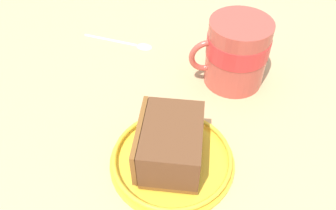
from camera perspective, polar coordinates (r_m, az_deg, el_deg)
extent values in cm
cube|color=tan|center=(51.12, -0.15, -5.85)|extent=(158.42, 158.42, 3.76)
cylinder|color=yellow|center=(46.11, 0.68, -9.09)|extent=(16.48, 16.48, 0.96)
torus|color=yellow|center=(45.48, 0.69, -8.53)|extent=(15.76, 15.76, 0.60)
cube|color=brown|center=(45.48, 0.69, -8.53)|extent=(11.15, 12.26, 0.60)
cube|color=brown|center=(43.08, 0.72, -6.20)|extent=(11.15, 12.26, 5.40)
cube|color=brown|center=(43.49, -4.46, -5.70)|extent=(5.28, 9.09, 5.40)
cylinder|color=#BF4C3F|center=(55.24, 11.29, 8.46)|extent=(9.52, 9.52, 10.94)
cylinder|color=red|center=(54.35, 11.52, 9.74)|extent=(9.71, 9.71, 3.03)
cylinder|color=black|center=(52.85, 11.95, 12.10)|extent=(8.37, 8.37, 0.40)
torus|color=#BF4C3F|center=(53.94, 6.45, 8.09)|extent=(4.72, 4.62, 5.71)
ellipsoid|color=silver|center=(64.59, -3.93, 9.82)|extent=(3.45, 2.78, 0.80)
cylinder|color=silver|center=(67.19, -9.50, 10.70)|extent=(10.45, 3.57, 0.50)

